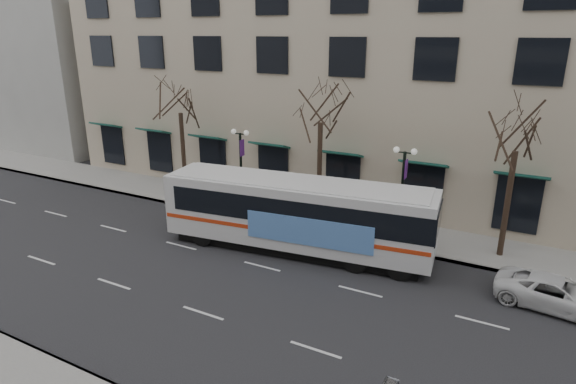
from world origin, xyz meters
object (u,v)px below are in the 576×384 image
Objects in this scene: lamp_post_left at (241,166)px; white_pickup at (556,294)px; lamp_post_right at (402,190)px; tree_far_mid at (321,106)px; tree_far_right at (518,131)px; city_bus at (298,213)px; tree_far_left at (179,98)px.

lamp_post_left is 17.92m from white_pickup.
white_pickup is at bearing -10.88° from lamp_post_left.
lamp_post_left is at bearing 180.00° from lamp_post_right.
white_pickup is at bearing -17.60° from tree_far_mid.
tree_far_right is 11.04m from city_bus.
lamp_post_right is (10.00, 0.00, 0.00)m from lamp_post_left.
city_bus is (5.69, -3.41, -0.90)m from lamp_post_left.
tree_far_right is (20.00, 0.00, -0.28)m from tree_far_left.
tree_far_left is 0.59× the size of city_bus.
tree_far_left is 1.03× the size of tree_far_right.
lamp_post_right is (5.01, -0.60, -3.96)m from tree_far_mid.
city_bus is (0.70, -4.01, -4.86)m from tree_far_mid.
lamp_post_right is 8.49m from white_pickup.
tree_far_mid reaches higher than tree_far_left.
lamp_post_left is at bearing 85.46° from white_pickup.
tree_far_right is at bearing 6.85° from lamp_post_right.
tree_far_left is 20.00m from tree_far_right.
tree_far_left reaches higher than white_pickup.
tree_far_left is 15.48m from lamp_post_right.
tree_far_right is at bearing 38.26° from white_pickup.
tree_far_left is 12.34m from city_bus.
tree_far_mid is 1.83× the size of white_pickup.
tree_far_right reaches higher than white_pickup.
tree_far_mid reaches higher than tree_far_right.
lamp_post_left is 1.00× the size of lamp_post_right.
lamp_post_right is at bearing -2.29° from tree_far_left.
lamp_post_left is at bearing -173.15° from tree_far_mid.
city_bus is at bearing -20.55° from tree_far_left.
city_bus is 11.85m from white_pickup.
tree_far_left is at bearing 177.71° from lamp_post_right.
white_pickup is (17.46, -3.35, -2.30)m from lamp_post_left.
lamp_post_right is 1.12× the size of white_pickup.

